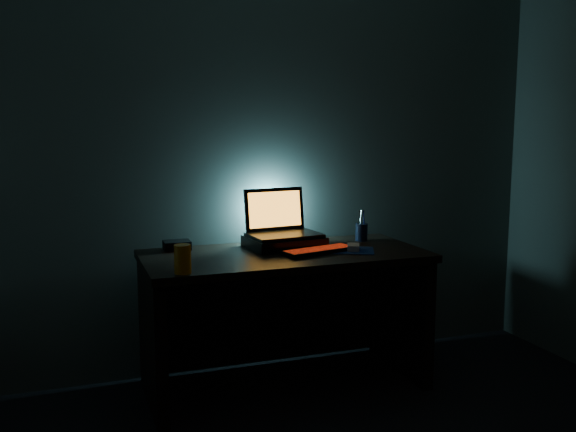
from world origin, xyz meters
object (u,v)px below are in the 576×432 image
Objects in this scene: pen_cup at (361,232)px; keyboard at (319,251)px; laptop at (280,225)px; juice_glass at (183,259)px; mouse at (353,247)px; router at (177,245)px.

keyboard is at bearing -146.95° from pen_cup.
laptop is 0.96× the size of keyboard.
keyboard is 0.44m from pen_cup.
laptop is 0.79m from juice_glass.
laptop is at bearing 165.61° from mouse.
keyboard is (0.13, -0.26, -0.11)m from laptop.
router is at bearing 139.61° from keyboard.
laptop is 0.31m from keyboard.
pen_cup is 1.22m from juice_glass.
laptop reaches higher than pen_cup.
pen_cup is 1.07m from router.
mouse is 0.73× the size of router.
juice_glass reaches higher than router.
router is (0.07, 0.56, -0.04)m from juice_glass.
mouse is at bearing -45.55° from laptop.
juice_glass is at bearing -143.13° from mouse.
juice_glass is (-1.13, -0.45, 0.02)m from pen_cup.
laptop is 0.50m from pen_cup.
juice_glass is at bearing -178.33° from keyboard.
pen_cup reaches higher than keyboard.
juice_glass is 0.93× the size of router.
laptop is at bearing 102.43° from keyboard.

